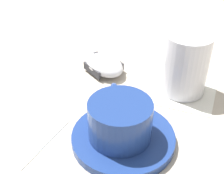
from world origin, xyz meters
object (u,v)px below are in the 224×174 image
computer_mouse (104,64)px  drinking_glass (186,64)px  saucer (123,138)px  coffee_cup (120,119)px

computer_mouse → drinking_glass: (-0.07, -0.14, 0.04)m
saucer → drinking_glass: 0.18m
computer_mouse → drinking_glass: bearing=-116.4°
computer_mouse → drinking_glass: drinking_glass is taller
computer_mouse → coffee_cup: bearing=-173.3°
saucer → drinking_glass: bearing=-42.3°
drinking_glass → saucer: bearing=137.7°
coffee_cup → drinking_glass: drinking_glass is taller
drinking_glass → coffee_cup: bearing=136.2°
saucer → computer_mouse: bearing=8.2°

